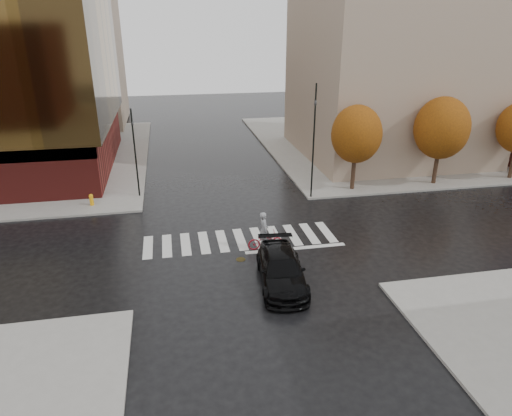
{
  "coord_description": "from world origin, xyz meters",
  "views": [
    {
      "loc": [
        -3.83,
        -24.16,
        12.37
      ],
      "look_at": [
        0.98,
        0.48,
        2.0
      ],
      "focal_mm": 32.0,
      "sensor_mm": 36.0,
      "label": 1
    }
  ],
  "objects": [
    {
      "name": "ground",
      "position": [
        0.0,
        0.0,
        0.0
      ],
      "size": [
        120.0,
        120.0,
        0.0
      ],
      "primitive_type": "plane",
      "color": "black",
      "rests_on": "ground"
    },
    {
      "name": "sidewalk_ne",
      "position": [
        21.0,
        21.0,
        0.07
      ],
      "size": [
        30.0,
        30.0,
        0.15
      ],
      "primitive_type": "cube",
      "color": "gray",
      "rests_on": "ground"
    },
    {
      "name": "crosswalk",
      "position": [
        0.0,
        0.5,
        0.01
      ],
      "size": [
        12.0,
        3.0,
        0.01
      ],
      "primitive_type": "cube",
      "color": "silver",
      "rests_on": "ground"
    },
    {
      "name": "building_ne_tan",
      "position": [
        17.0,
        17.0,
        9.15
      ],
      "size": [
        16.0,
        16.0,
        18.0
      ],
      "primitive_type": "cube",
      "color": "tan",
      "rests_on": "sidewalk_ne"
    },
    {
      "name": "building_nw_far",
      "position": [
        -16.0,
        37.0,
        10.15
      ],
      "size": [
        14.0,
        12.0,
        20.0
      ],
      "primitive_type": "cube",
      "color": "tan",
      "rests_on": "sidewalk_nw"
    },
    {
      "name": "tree_ne_a",
      "position": [
        10.0,
        7.4,
        4.46
      ],
      "size": [
        3.8,
        3.8,
        6.5
      ],
      "color": "#301D15",
      "rests_on": "sidewalk_ne"
    },
    {
      "name": "tree_ne_b",
      "position": [
        17.0,
        7.4,
        4.62
      ],
      "size": [
        4.2,
        4.2,
        6.89
      ],
      "color": "#301D15",
      "rests_on": "sidewalk_ne"
    },
    {
      "name": "sedan",
      "position": [
        1.24,
        -4.84,
        0.79
      ],
      "size": [
        2.76,
        5.65,
        1.58
      ],
      "primitive_type": "imported",
      "rotation": [
        0.0,
        0.0,
        -0.1
      ],
      "color": "black",
      "rests_on": "ground"
    },
    {
      "name": "cyclist",
      "position": [
        1.21,
        -1.0,
        0.79
      ],
      "size": [
        2.04,
        0.79,
        2.32
      ],
      "rotation": [
        0.0,
        0.0,
        1.57
      ],
      "color": "maroon",
      "rests_on": "ground"
    },
    {
      "name": "traffic_light_nw",
      "position": [
        -6.3,
        9.0,
        3.77
      ],
      "size": [
        0.2,
        0.18,
        6.5
      ],
      "rotation": [
        0.0,
        0.0,
        -1.88
      ],
      "color": "black",
      "rests_on": "sidewalk_nw"
    },
    {
      "name": "traffic_light_ne",
      "position": [
        6.3,
        6.3,
        4.97
      ],
      "size": [
        0.21,
        0.24,
        8.25
      ],
      "rotation": [
        0.0,
        0.0,
        2.93
      ],
      "color": "black",
      "rests_on": "sidewalk_ne"
    },
    {
      "name": "fire_hydrant",
      "position": [
        -9.54,
        7.67,
        0.61
      ],
      "size": [
        0.3,
        0.3,
        0.84
      ],
      "color": "#F6A30E",
      "rests_on": "sidewalk_nw"
    },
    {
      "name": "manhole",
      "position": [
        -0.38,
        -2.0,
        0.01
      ],
      "size": [
        0.62,
        0.62,
        0.01
      ],
      "primitive_type": "cylinder",
      "rotation": [
        0.0,
        0.0,
        0.17
      ],
      "color": "#3C3215",
      "rests_on": "ground"
    }
  ]
}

